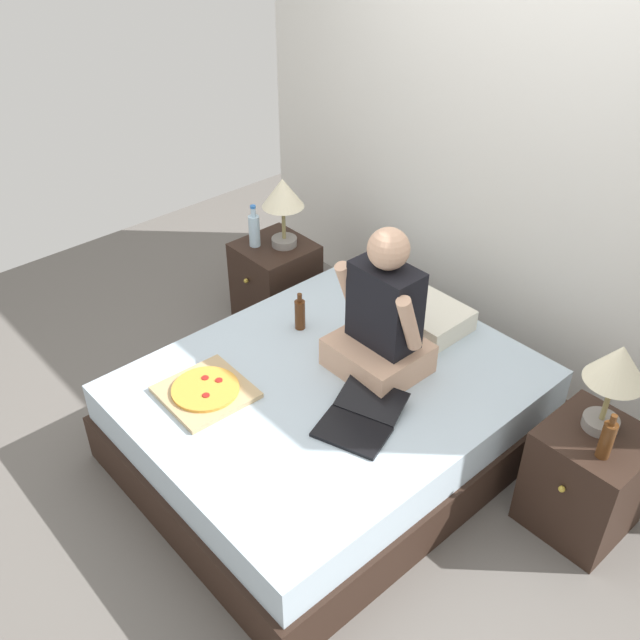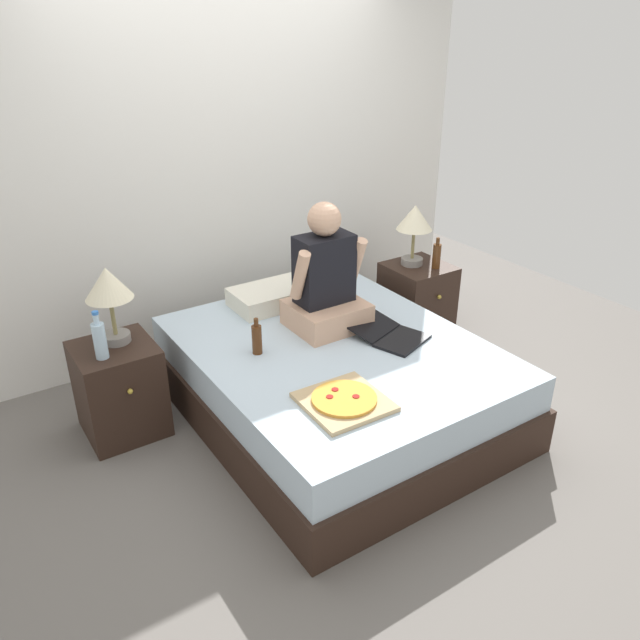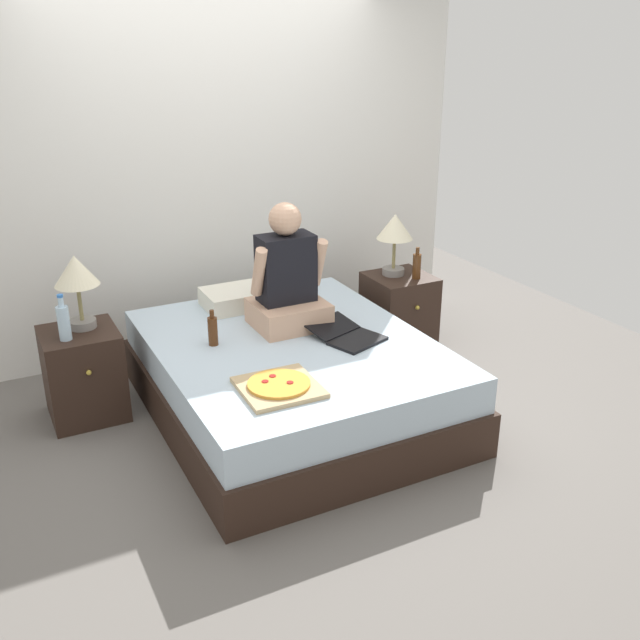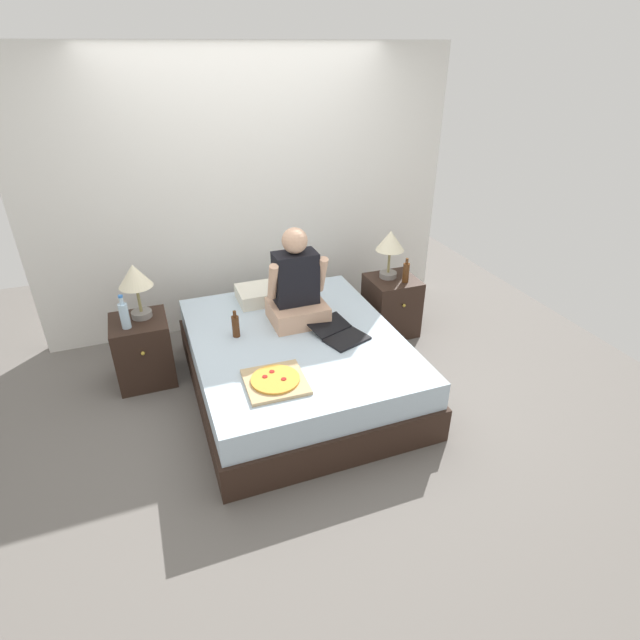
% 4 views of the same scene
% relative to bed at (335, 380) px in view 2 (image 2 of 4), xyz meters
% --- Properties ---
extents(ground_plane, '(5.91, 5.91, 0.00)m').
position_rel_bed_xyz_m(ground_plane, '(0.00, 0.00, -0.24)').
color(ground_plane, '#66605B').
extents(wall_back, '(3.91, 0.12, 2.50)m').
position_rel_bed_xyz_m(wall_back, '(0.00, 1.34, 1.01)').
color(wall_back, silver).
rests_on(wall_back, ground).
extents(bed, '(1.60, 1.96, 0.48)m').
position_rel_bed_xyz_m(bed, '(0.00, 0.00, 0.00)').
color(bed, black).
rests_on(bed, ground).
extents(nightstand_left, '(0.44, 0.47, 0.56)m').
position_rel_bed_xyz_m(nightstand_left, '(-1.13, 0.56, 0.04)').
color(nightstand_left, black).
rests_on(nightstand_left, ground).
extents(lamp_on_left_nightstand, '(0.26, 0.26, 0.45)m').
position_rel_bed_xyz_m(lamp_on_left_nightstand, '(-1.09, 0.61, 0.65)').
color(lamp_on_left_nightstand, gray).
rests_on(lamp_on_left_nightstand, nightstand_left).
extents(water_bottle, '(0.07, 0.07, 0.28)m').
position_rel_bed_xyz_m(water_bottle, '(-1.21, 0.47, 0.43)').
color(water_bottle, silver).
rests_on(water_bottle, nightstand_left).
extents(nightstand_right, '(0.44, 0.47, 0.56)m').
position_rel_bed_xyz_m(nightstand_right, '(1.13, 0.56, 0.04)').
color(nightstand_right, black).
rests_on(nightstand_right, ground).
extents(lamp_on_right_nightstand, '(0.26, 0.26, 0.45)m').
position_rel_bed_xyz_m(lamp_on_right_nightstand, '(1.10, 0.61, 0.65)').
color(lamp_on_right_nightstand, gray).
rests_on(lamp_on_right_nightstand, nightstand_right).
extents(beer_bottle, '(0.06, 0.06, 0.23)m').
position_rel_bed_xyz_m(beer_bottle, '(1.20, 0.46, 0.42)').
color(beer_bottle, '#512D14').
rests_on(beer_bottle, nightstand_right).
extents(pillow, '(0.52, 0.34, 0.12)m').
position_rel_bed_xyz_m(pillow, '(-0.03, 0.70, 0.31)').
color(pillow, silver).
rests_on(pillow, bed).
extents(person_seated, '(0.47, 0.40, 0.78)m').
position_rel_bed_xyz_m(person_seated, '(0.09, 0.25, 0.53)').
color(person_seated, tan).
rests_on(person_seated, bed).
extents(laptop, '(0.44, 0.50, 0.07)m').
position_rel_bed_xyz_m(laptop, '(0.32, -0.13, 0.27)').
color(laptop, black).
rests_on(laptop, bed).
extents(pizza_box, '(0.41, 0.41, 0.05)m').
position_rel_bed_xyz_m(pizza_box, '(-0.32, -0.53, 0.26)').
color(pizza_box, tan).
rests_on(pizza_box, bed).
extents(beer_bottle_on_bed, '(0.06, 0.06, 0.22)m').
position_rel_bed_xyz_m(beer_bottle_on_bed, '(-0.43, 0.17, 0.34)').
color(beer_bottle_on_bed, '#4C2811').
rests_on(beer_bottle_on_bed, bed).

